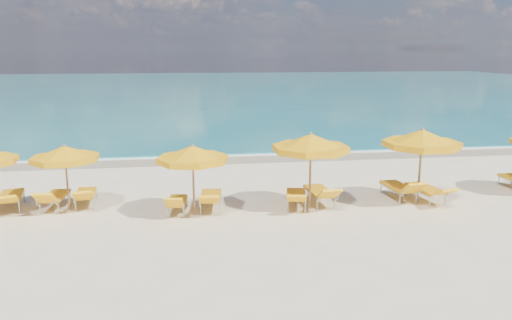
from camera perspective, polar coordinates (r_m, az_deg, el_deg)
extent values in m
plane|color=beige|center=(16.08, 0.77, -5.34)|extent=(120.00, 120.00, 0.00)
cube|color=#126468|center=(63.34, -6.07, 8.07)|extent=(120.00, 80.00, 0.30)
cube|color=tan|center=(23.17, -2.08, 0.26)|extent=(120.00, 2.60, 0.01)
cube|color=white|center=(23.95, -2.29, 0.67)|extent=(120.00, 1.20, 0.03)
cube|color=white|center=(32.68, -14.47, 3.50)|extent=(14.00, 0.36, 0.05)
cube|color=white|center=(40.76, 6.66, 5.56)|extent=(18.00, 0.30, 0.05)
cylinder|color=#9B754D|center=(16.51, -20.80, -2.05)|extent=(0.06, 0.06, 2.02)
cone|color=#F9AA0C|center=(16.32, -21.03, 0.84)|extent=(2.73, 2.73, 0.40)
cylinder|color=#F9AA0C|center=(16.36, -20.98, 0.16)|extent=(2.75, 2.75, 0.16)
sphere|color=#9B754D|center=(16.29, -21.09, 1.55)|extent=(0.09, 0.09, 0.09)
cylinder|color=#9B754D|center=(15.12, -7.17, -2.43)|extent=(0.07, 0.07, 2.11)
cone|color=#F9AA0C|center=(14.92, -7.26, 0.85)|extent=(2.44, 2.44, 0.42)
cylinder|color=#F9AA0C|center=(14.96, -7.24, 0.08)|extent=(2.46, 2.46, 0.17)
sphere|color=#9B754D|center=(14.88, -7.28, 1.67)|extent=(0.09, 0.09, 0.09)
cylinder|color=#9B754D|center=(15.70, 6.20, -1.39)|extent=(0.07, 0.07, 2.35)
cone|color=#F9AA0C|center=(15.49, 6.28, 2.15)|extent=(3.10, 3.10, 0.47)
cylinder|color=#F9AA0C|center=(15.54, 6.26, 1.31)|extent=(3.13, 3.13, 0.19)
sphere|color=#9B754D|center=(15.45, 6.30, 3.02)|extent=(0.10, 0.10, 0.10)
cylinder|color=#9B754D|center=(16.95, 18.22, -0.83)|extent=(0.07, 0.07, 2.40)
cone|color=#F9AA0C|center=(16.75, 18.45, 2.52)|extent=(3.20, 3.20, 0.48)
cylinder|color=#F9AA0C|center=(16.79, 18.40, 1.73)|extent=(3.23, 3.23, 0.19)
sphere|color=#9B754D|center=(16.71, 18.51, 3.35)|extent=(0.11, 0.11, 0.11)
cube|color=#F9AF0F|center=(17.59, -26.21, -3.68)|extent=(0.90, 1.53, 0.09)
cube|color=#F9AF0F|center=(16.58, -26.67, -4.07)|extent=(0.75, 0.74, 0.40)
cube|color=#F9AF0F|center=(17.12, -21.93, -3.81)|extent=(0.70, 1.37, 0.08)
cube|color=#F9AF0F|center=(16.25, -22.96, -4.03)|extent=(0.63, 0.58, 0.45)
cube|color=#F9AF0F|center=(17.07, -18.86, -3.62)|extent=(0.72, 1.37, 0.08)
cube|color=#F9AF0F|center=(16.15, -19.16, -3.89)|extent=(0.64, 0.61, 0.42)
cube|color=#F9AF0F|center=(15.69, -8.99, -4.63)|extent=(0.65, 1.25, 0.07)
cube|color=#F9AF0F|center=(14.86, -9.35, -4.86)|extent=(0.58, 0.52, 0.43)
cube|color=#F9AF0F|center=(15.88, -5.19, -4.10)|extent=(0.75, 1.44, 0.09)
cube|color=#F9AF0F|center=(14.91, -5.37, -4.52)|extent=(0.68, 0.66, 0.42)
cube|color=#F9AF0F|center=(16.07, 4.58, -3.96)|extent=(0.85, 1.42, 0.08)
cube|color=#F9AF0F|center=(15.13, 4.64, -4.39)|extent=(0.70, 0.69, 0.38)
cube|color=#F9AF0F|center=(16.44, 7.19, -3.53)|extent=(0.73, 1.47, 0.09)
cube|color=#F9AF0F|center=(15.48, 8.40, -3.84)|extent=(0.68, 0.65, 0.45)
cube|color=#F9AF0F|center=(17.49, 15.88, -2.93)|extent=(0.76, 1.48, 0.09)
cube|color=#F9AF0F|center=(16.63, 17.55, -3.08)|extent=(0.69, 0.63, 0.49)
cube|color=#F9AF0F|center=(17.56, 18.70, -3.07)|extent=(0.84, 1.50, 0.09)
cube|color=#F9AF0F|center=(16.75, 20.73, -3.44)|extent=(0.72, 0.73, 0.37)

